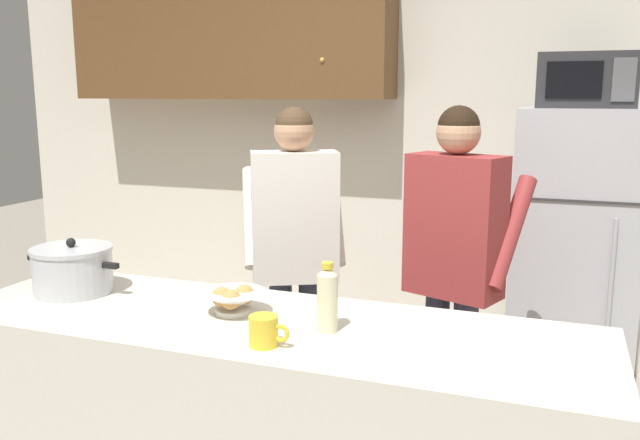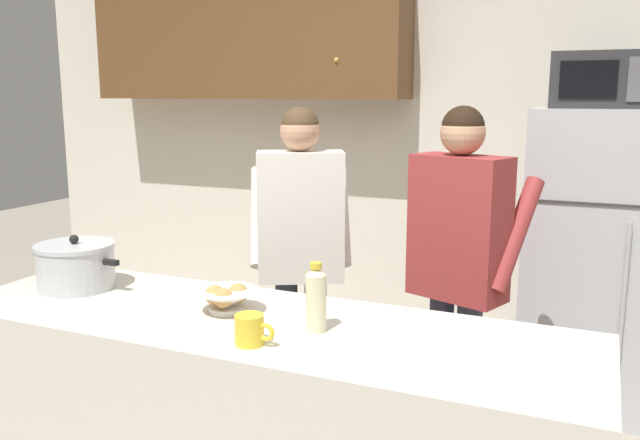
# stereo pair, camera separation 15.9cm
# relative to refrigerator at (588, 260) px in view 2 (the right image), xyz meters

# --- Properties ---
(back_wall_unit) EXTENTS (6.00, 0.48, 2.60)m
(back_wall_unit) POSITION_rel_refrigerator_xyz_m (-1.29, 0.40, 0.67)
(back_wall_unit) COLOR silver
(back_wall_unit) RESTS_ON ground
(refrigerator) EXTENTS (0.64, 0.68, 1.60)m
(refrigerator) POSITION_rel_refrigerator_xyz_m (0.00, 0.00, 0.00)
(refrigerator) COLOR #B7BABF
(refrigerator) RESTS_ON ground
(microwave) EXTENTS (0.48, 0.37, 0.28)m
(microwave) POSITION_rel_refrigerator_xyz_m (0.00, -0.02, 0.94)
(microwave) COLOR #2D2D30
(microwave) RESTS_ON refrigerator
(person_near_pot) EXTENTS (0.60, 0.56, 1.62)m
(person_near_pot) POSITION_rel_refrigerator_xyz_m (-1.28, -0.90, 0.20)
(person_near_pot) COLOR #33384C
(person_near_pot) RESTS_ON ground
(person_by_sink) EXTENTS (0.59, 0.54, 1.63)m
(person_by_sink) POSITION_rel_refrigerator_xyz_m (-0.51, -0.90, 0.21)
(person_by_sink) COLOR #33384C
(person_by_sink) RESTS_ON ground
(cooking_pot) EXTENTS (0.42, 0.31, 0.22)m
(cooking_pot) POSITION_rel_refrigerator_xyz_m (-1.84, -1.80, 0.21)
(cooking_pot) COLOR silver
(cooking_pot) RESTS_ON kitchen_island
(coffee_mug) EXTENTS (0.13, 0.09, 0.10)m
(coffee_mug) POSITION_rel_refrigerator_xyz_m (-0.91, -2.06, 0.17)
(coffee_mug) COLOR yellow
(coffee_mug) RESTS_ON kitchen_island
(bread_bowl) EXTENTS (0.23, 0.23, 0.10)m
(bread_bowl) POSITION_rel_refrigerator_xyz_m (-1.14, -1.82, 0.17)
(bread_bowl) COLOR white
(bread_bowl) RESTS_ON kitchen_island
(bottle_near_edge) EXTENTS (0.07, 0.07, 0.23)m
(bottle_near_edge) POSITION_rel_refrigerator_xyz_m (-0.77, -1.87, 0.23)
(bottle_near_edge) COLOR beige
(bottle_near_edge) RESTS_ON kitchen_island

